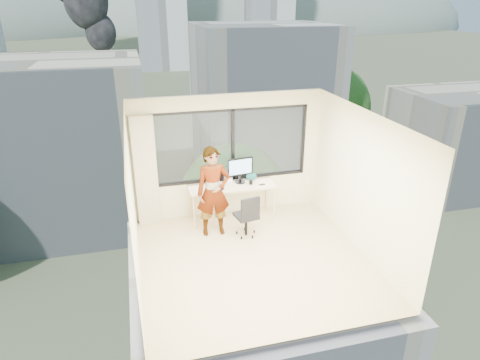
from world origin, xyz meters
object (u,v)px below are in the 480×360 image
object	(u,v)px
person	(213,192)
game_console	(224,181)
chair	(246,215)
handbag	(251,177)
monitor	(240,170)
laptop	(215,182)
desk	(232,202)

from	to	relation	value
person	game_console	xyz separation A→B (m)	(0.37, 0.71, -0.11)
chair	handbag	xyz separation A→B (m)	(0.37, 0.94, 0.38)
chair	monitor	xyz separation A→B (m)	(0.11, 0.90, 0.57)
monitor	game_console	world-z (taller)	monitor
monitor	laptop	xyz separation A→B (m)	(-0.57, -0.12, -0.16)
person	handbag	xyz separation A→B (m)	(0.96, 0.69, -0.06)
desk	person	bearing A→B (deg)	-133.31
person	game_console	bearing A→B (deg)	62.86
desk	person	world-z (taller)	person
handbag	monitor	bearing A→B (deg)	179.02
desk	game_console	world-z (taller)	game_console
game_console	laptop	distance (m)	0.31
desk	chair	bearing A→B (deg)	-83.21
handbag	person	bearing A→B (deg)	-154.34
desk	monitor	size ratio (longest dim) A/B	3.23
game_console	laptop	size ratio (longest dim) A/B	0.84
person	monitor	world-z (taller)	person
desk	laptop	distance (m)	0.62
chair	desk	bearing A→B (deg)	86.07
monitor	person	bearing A→B (deg)	-144.27
chair	person	size ratio (longest dim) A/B	0.51
monitor	handbag	bearing A→B (deg)	1.99
chair	person	world-z (taller)	person
game_console	handbag	bearing A→B (deg)	16.43
desk	laptop	size ratio (longest dim) A/B	4.49
game_console	laptop	world-z (taller)	laptop
person	game_console	distance (m)	0.81
chair	person	xyz separation A→B (m)	(-0.59, 0.25, 0.44)
chair	laptop	bearing A→B (deg)	109.89
desk	game_console	distance (m)	0.47
handbag	game_console	bearing A→B (deg)	167.92
monitor	laptop	world-z (taller)	monitor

